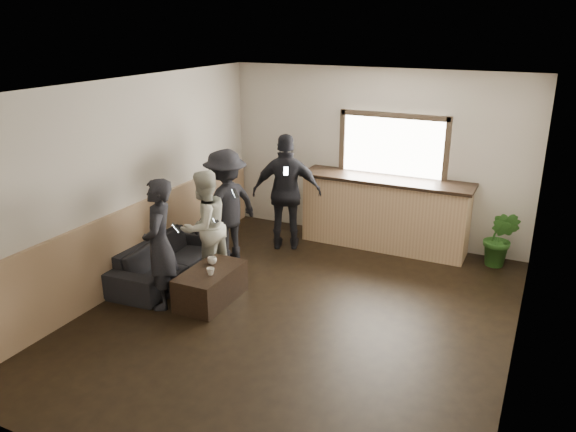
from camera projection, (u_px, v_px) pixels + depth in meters
The scene contains 12 objects.
ground at pixel (297, 316), 7.00m from camera, with size 5.00×6.00×0.01m, color black.
room_shell at pixel (242, 196), 6.81m from camera, with size 5.01×6.01×2.80m.
bar_counter at pixel (385, 208), 8.96m from camera, with size 2.70×0.68×2.13m.
sofa at pixel (166, 259), 7.96m from camera, with size 1.88×0.74×0.55m, color black.
coffee_table at pixel (211, 286), 7.30m from camera, with size 0.55×0.99×0.44m, color black.
cup_a at pixel (212, 261), 7.39m from camera, with size 0.12×0.12×0.10m, color silver.
cup_b at pixel (211, 271), 7.08m from camera, with size 0.10×0.10×0.09m, color silver.
potted_plant at pixel (501, 239), 8.25m from camera, with size 0.49×0.40×0.89m, color #2D6623.
person_a at pixel (160, 244), 7.00m from camera, with size 0.64×0.73×1.68m.
person_b at pixel (204, 226), 7.74m from camera, with size 0.77×0.89×1.59m.
person_c at pixel (226, 206), 8.38m from camera, with size 0.96×1.26×1.72m.
person_d at pixel (287, 192), 8.81m from camera, with size 1.18×0.84×1.85m.
Camera 1 is at (2.59, -5.63, 3.49)m, focal length 35.00 mm.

